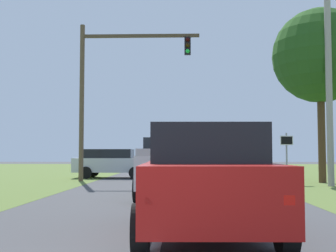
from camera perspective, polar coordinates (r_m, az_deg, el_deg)
ground_plane at (r=14.09m, az=0.10°, el=-9.29°), size 120.00×120.00×0.00m
red_suv_near at (r=7.93m, az=4.70°, el=-6.58°), size 2.37×4.82×1.89m
pickup_truck_lead at (r=14.51m, az=0.62°, el=-5.18°), size 2.22×5.35×1.90m
traffic_light at (r=23.43m, az=-7.34°, el=5.89°), size 6.20×0.40×8.11m
keep_moving_sign at (r=21.53m, az=14.87°, el=-3.12°), size 0.60×0.09×2.37m
oak_tree_right at (r=23.41m, az=18.78°, el=8.44°), size 4.62×4.62×8.52m
crossing_suv_far at (r=26.22m, az=-7.09°, el=-4.64°), size 4.50×2.20×1.66m
utility_pole_right at (r=20.92m, az=19.80°, el=5.45°), size 0.28×0.28×9.20m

